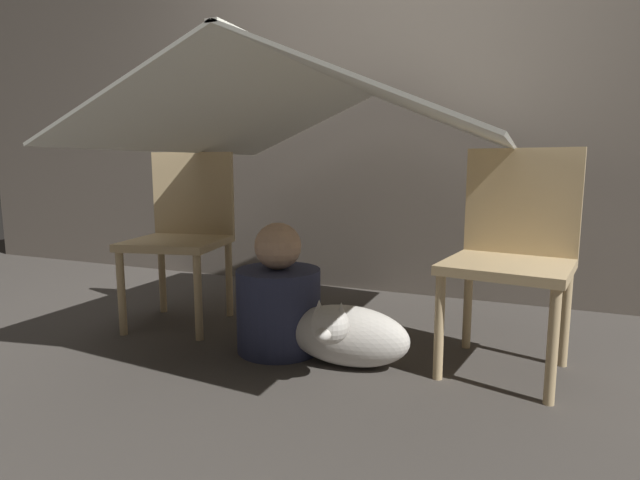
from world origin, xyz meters
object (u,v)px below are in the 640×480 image
(dog, at_px, (345,334))
(person_front, at_px, (279,300))
(chair_left, at_px, (184,229))
(chair_right, at_px, (513,248))

(dog, bearing_deg, person_front, 168.19)
(chair_left, xyz_separation_m, person_front, (0.63, -0.19, -0.26))
(person_front, bearing_deg, chair_right, 11.67)
(chair_right, height_order, dog, chair_right)
(chair_right, bearing_deg, person_front, -159.07)
(dog, bearing_deg, chair_left, 164.95)
(chair_right, relative_size, person_front, 1.55)
(chair_left, relative_size, chair_right, 1.00)
(person_front, relative_size, dog, 1.10)
(chair_right, xyz_separation_m, person_front, (-0.92, -0.19, -0.26))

